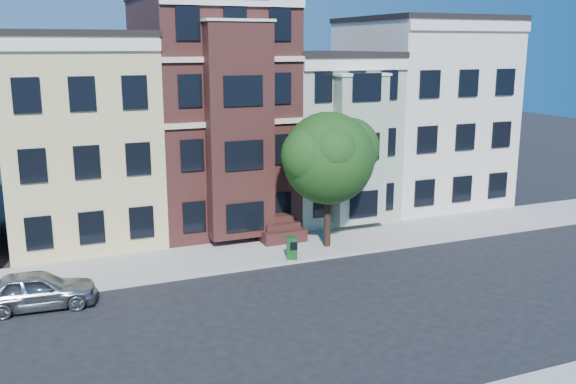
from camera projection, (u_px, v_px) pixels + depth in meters
name	position (u px, v px, depth m)	size (l,w,h in m)	color
ground	(328.00, 320.00, 23.05)	(120.00, 120.00, 0.00)	black
far_sidewalk	(252.00, 253.00, 30.21)	(60.00, 4.00, 0.15)	#9E9B93
house_yellow	(77.00, 140.00, 32.29)	(7.00, 9.00, 10.00)	#CFC083
house_brown	(210.00, 114.00, 34.72)	(7.00, 9.00, 12.00)	#371A16
house_green	(318.00, 135.00, 37.53)	(6.00, 9.00, 9.00)	#96A78E
house_cream	(420.00, 113.00, 39.96)	(8.00, 9.00, 11.00)	silver
street_tree	(328.00, 164.00, 30.18)	(6.89, 6.89, 8.02)	#225218
parked_car	(37.00, 290.00, 23.92)	(1.72, 4.28, 1.46)	gray
newspaper_box	(292.00, 248.00, 29.05)	(0.47, 0.42, 1.04)	#19511F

